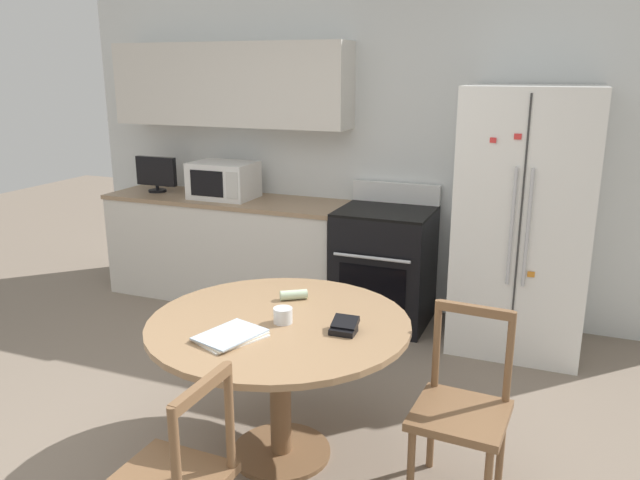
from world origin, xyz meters
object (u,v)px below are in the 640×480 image
object	(u,v)px
wallet	(344,327)
oven_range	(384,265)
dining_chair_right	(461,411)
refrigerator	(524,221)
microwave	(224,180)
countertop_tv	(156,173)
candle_glass	(283,316)

from	to	relation	value
wallet	oven_range	bearing A→B (deg)	100.58
dining_chair_right	wallet	xyz separation A→B (m)	(-0.56, -0.05, 0.35)
refrigerator	microwave	xyz separation A→B (m)	(-2.46, 0.07, 0.12)
oven_range	wallet	world-z (taller)	oven_range
microwave	countertop_tv	bearing A→B (deg)	179.16
candle_glass	wallet	bearing A→B (deg)	0.74
oven_range	dining_chair_right	size ratio (longest dim) A/B	1.20
refrigerator	countertop_tv	xyz separation A→B (m)	(-3.16, 0.08, 0.14)
microwave	wallet	size ratio (longest dim) A/B	4.03
microwave	dining_chair_right	world-z (taller)	microwave
refrigerator	countertop_tv	distance (m)	3.16
wallet	countertop_tv	bearing A→B (deg)	141.62
dining_chair_right	microwave	bearing A→B (deg)	-35.81
oven_range	microwave	bearing A→B (deg)	179.51
dining_chair_right	wallet	size ratio (longest dim) A/B	6.87
dining_chair_right	candle_glass	xyz separation A→B (m)	(-0.88, -0.05, 0.36)
countertop_tv	wallet	world-z (taller)	countertop_tv
microwave	oven_range	bearing A→B (deg)	-0.49
refrigerator	oven_range	size ratio (longest dim) A/B	1.72
refrigerator	countertop_tv	world-z (taller)	refrigerator
countertop_tv	dining_chair_right	xyz separation A→B (m)	(3.07, -1.93, -0.64)
candle_glass	wallet	xyz separation A→B (m)	(0.32, 0.00, -0.01)
countertop_tv	wallet	xyz separation A→B (m)	(2.50, -1.98, -0.29)
microwave	wallet	world-z (taller)	microwave
microwave	countertop_tv	size ratio (longest dim) A/B	1.34
countertop_tv	dining_chair_right	size ratio (longest dim) A/B	0.44
refrigerator	dining_chair_right	distance (m)	1.92
refrigerator	countertop_tv	size ratio (longest dim) A/B	4.71
refrigerator	oven_range	xyz separation A→B (m)	(-1.02, 0.06, -0.46)
countertop_tv	refrigerator	bearing A→B (deg)	-1.43
refrigerator	microwave	distance (m)	2.47
oven_range	wallet	distance (m)	2.02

